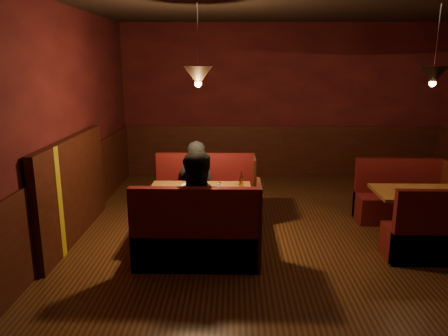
{
  "coord_description": "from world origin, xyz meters",
  "views": [
    {
      "loc": [
        -0.9,
        -4.82,
        2.22
      ],
      "look_at": [
        -1.02,
        0.33,
        0.95
      ],
      "focal_mm": 35.0,
      "sensor_mm": 36.0,
      "label": 1
    }
  ],
  "objects_px": {
    "main_table": "(201,201)",
    "diner_b": "(201,193)",
    "main_bench_near": "(198,241)",
    "second_bench_far": "(400,201)",
    "main_bench_far": "(206,200)",
    "second_table": "(419,204)",
    "diner_a": "(197,170)",
    "second_bench_near": "(444,238)"
  },
  "relations": [
    {
      "from": "main_table",
      "to": "diner_b",
      "type": "bearing_deg",
      "value": -85.09
    },
    {
      "from": "main_bench_near",
      "to": "diner_b",
      "type": "relative_size",
      "value": 0.86
    },
    {
      "from": "second_bench_far",
      "to": "main_bench_far",
      "type": "bearing_deg",
      "value": -178.08
    },
    {
      "from": "main_bench_near",
      "to": "diner_b",
      "type": "distance_m",
      "value": 0.53
    },
    {
      "from": "second_table",
      "to": "diner_b",
      "type": "bearing_deg",
      "value": -165.13
    },
    {
      "from": "main_table",
      "to": "diner_a",
      "type": "height_order",
      "value": "diner_a"
    },
    {
      "from": "main_bench_near",
      "to": "main_table",
      "type": "bearing_deg",
      "value": 91.16
    },
    {
      "from": "second_bench_far",
      "to": "second_bench_near",
      "type": "distance_m",
      "value": 1.32
    },
    {
      "from": "second_table",
      "to": "diner_b",
      "type": "relative_size",
      "value": 0.69
    },
    {
      "from": "main_bench_far",
      "to": "diner_b",
      "type": "relative_size",
      "value": 0.86
    },
    {
      "from": "second_bench_far",
      "to": "diner_b",
      "type": "xyz_separation_m",
      "value": [
        -2.73,
        -1.38,
        0.53
      ]
    },
    {
      "from": "second_table",
      "to": "second_bench_near",
      "type": "distance_m",
      "value": 0.69
    },
    {
      "from": "main_bench_far",
      "to": "second_bench_near",
      "type": "relative_size",
      "value": 1.14
    },
    {
      "from": "main_bench_far",
      "to": "diner_b",
      "type": "height_order",
      "value": "diner_b"
    },
    {
      "from": "main_bench_far",
      "to": "diner_a",
      "type": "bearing_deg",
      "value": -160.77
    },
    {
      "from": "second_bench_near",
      "to": "main_bench_near",
      "type": "bearing_deg",
      "value": -175.79
    },
    {
      "from": "main_bench_near",
      "to": "diner_a",
      "type": "relative_size",
      "value": 0.92
    },
    {
      "from": "main_table",
      "to": "main_bench_far",
      "type": "bearing_deg",
      "value": 88.84
    },
    {
      "from": "main_bench_near",
      "to": "second_table",
      "type": "distance_m",
      "value": 2.88
    },
    {
      "from": "second_table",
      "to": "second_bench_near",
      "type": "xyz_separation_m",
      "value": [
        0.03,
        -0.66,
        -0.18
      ]
    },
    {
      "from": "main_table",
      "to": "main_bench_near",
      "type": "bearing_deg",
      "value": -88.84
    },
    {
      "from": "second_table",
      "to": "second_bench_far",
      "type": "height_order",
      "value": "second_bench_far"
    },
    {
      "from": "main_table",
      "to": "second_bench_far",
      "type": "xyz_separation_m",
      "value": [
        2.78,
        0.81,
        -0.24
      ]
    },
    {
      "from": "second_bench_far",
      "to": "main_bench_near",
      "type": "bearing_deg",
      "value": -151.04
    },
    {
      "from": "second_bench_far",
      "to": "main_table",
      "type": "bearing_deg",
      "value": -163.73
    },
    {
      "from": "second_table",
      "to": "diner_a",
      "type": "relative_size",
      "value": 0.73
    },
    {
      "from": "main_table",
      "to": "main_bench_near",
      "type": "distance_m",
      "value": 0.75
    },
    {
      "from": "main_table",
      "to": "second_bench_far",
      "type": "distance_m",
      "value": 2.9
    },
    {
      "from": "main_bench_far",
      "to": "second_bench_far",
      "type": "xyz_separation_m",
      "value": [
        2.76,
        0.09,
        -0.02
      ]
    },
    {
      "from": "diner_a",
      "to": "diner_b",
      "type": "bearing_deg",
      "value": 112.7
    },
    {
      "from": "second_bench_far",
      "to": "second_bench_near",
      "type": "xyz_separation_m",
      "value": [
        0.0,
        -1.32,
        0.0
      ]
    },
    {
      "from": "second_bench_far",
      "to": "diner_a",
      "type": "relative_size",
      "value": 0.81
    },
    {
      "from": "main_bench_near",
      "to": "second_bench_far",
      "type": "xyz_separation_m",
      "value": [
        2.76,
        1.53,
        -0.02
      ]
    },
    {
      "from": "main_table",
      "to": "second_bench_far",
      "type": "relative_size",
      "value": 1.03
    },
    {
      "from": "main_bench_far",
      "to": "second_table",
      "type": "bearing_deg",
      "value": -11.76
    },
    {
      "from": "second_bench_far",
      "to": "diner_a",
      "type": "height_order",
      "value": "diner_a"
    },
    {
      "from": "main_bench_near",
      "to": "diner_b",
      "type": "xyz_separation_m",
      "value": [
        0.03,
        0.15,
        0.51
      ]
    },
    {
      "from": "main_table",
      "to": "second_bench_near",
      "type": "xyz_separation_m",
      "value": [
        2.78,
        -0.51,
        -0.24
      ]
    },
    {
      "from": "main_bench_far",
      "to": "diner_b",
      "type": "xyz_separation_m",
      "value": [
        0.03,
        -1.29,
        0.51
      ]
    },
    {
      "from": "main_bench_near",
      "to": "second_bench_far",
      "type": "bearing_deg",
      "value": 28.96
    },
    {
      "from": "main_table",
      "to": "second_table",
      "type": "xyz_separation_m",
      "value": [
        2.75,
        0.15,
        -0.06
      ]
    },
    {
      "from": "second_table",
      "to": "diner_a",
      "type": "bearing_deg",
      "value": 169.55
    }
  ]
}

